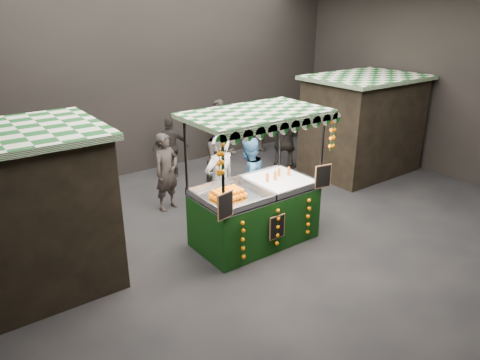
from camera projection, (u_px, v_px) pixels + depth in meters
ground at (271, 235)px, 8.91m from camera, size 12.00×12.00×0.00m
market_hall at (276, 62)px, 7.68m from camera, size 12.10×10.10×5.05m
neighbour_stall_left at (10, 215)px, 6.77m from camera, size 3.00×2.20×2.60m
neighbour_stall_right at (362, 124)px, 11.98m from camera, size 3.00×2.20×2.60m
juice_stall at (257, 204)px, 8.40m from camera, size 2.64×1.55×2.56m
vendor_grey at (220, 182)px, 8.90m from camera, size 0.77×0.55×1.98m
vendor_blue at (248, 178)px, 9.41m from camera, size 0.96×0.80×1.76m
shopper_0 at (167, 172)px, 9.79m from camera, size 0.72×0.57×1.75m
shopper_1 at (220, 158)px, 10.67m from camera, size 0.88×0.70×1.77m
shopper_2 at (171, 148)px, 11.70m from camera, size 1.02×0.69×1.61m
shopper_3 at (263, 126)px, 13.88m from camera, size 1.14×1.15×1.59m
shopper_5 at (285, 134)px, 12.39m from camera, size 1.42×1.78×1.89m
shopper_6 at (218, 132)px, 12.74m from camera, size 0.60×0.76×1.84m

